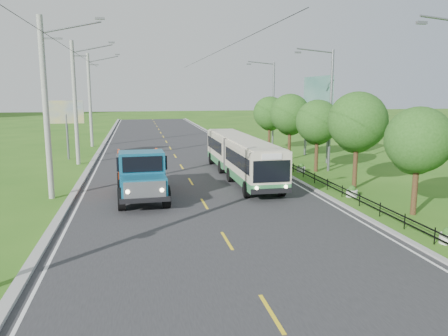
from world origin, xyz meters
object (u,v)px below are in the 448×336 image
object	(u,v)px
pole_far	(90,100)
pole_mid	(75,103)
planter_front	(448,236)
planter_mid	(301,168)
dump_truck	(141,171)
streetlight_far	(272,102)
tree_fifth	(290,116)
tree_second	(417,143)
billboard_left	(66,116)
planter_near	(352,192)
planter_far	(269,154)
billboard_right	(317,99)
tree_third	(357,124)
tree_fourth	(317,124)
tree_back	(270,115)
streetlight_mid	(329,106)
bus	(241,154)
pole_near	(46,108)

from	to	relation	value
pole_far	pole_mid	bearing A→B (deg)	-90.00
planter_front	planter_mid	world-z (taller)	same
dump_truck	streetlight_far	bearing A→B (deg)	52.79
tree_fifth	streetlight_far	world-z (taller)	streetlight_far
pole_mid	dump_truck	world-z (taller)	pole_mid
tree_second	dump_truck	world-z (taller)	tree_second
billboard_left	dump_truck	world-z (taller)	billboard_left
planter_near	planter_far	xyz separation A→B (m)	(0.00, 16.00, 0.00)
streetlight_far	planter_far	distance (m)	7.84
planter_front	billboard_right	distance (m)	22.88
tree_second	tree_third	bearing A→B (deg)	90.00
tree_fourth	tree_back	distance (m)	12.00
pole_mid	streetlight_far	world-z (taller)	pole_mid
tree_back	planter_far	world-z (taller)	tree_back
tree_fifth	streetlight_mid	bearing A→B (deg)	-82.71
pole_mid	bus	xyz separation A→B (m)	(11.89, -8.20, -3.43)
pole_far	billboard_left	distance (m)	9.17
tree_fourth	dump_truck	world-z (taller)	tree_fourth
bus	pole_mid	bearing A→B (deg)	145.31
pole_near	streetlight_mid	world-z (taller)	pole_near
pole_mid	tree_fourth	xyz separation A→B (m)	(18.12, -6.86, -1.51)
pole_far	planter_near	bearing A→B (deg)	-58.01
tree_back	streetlight_mid	world-z (taller)	streetlight_mid
tree_second	tree_fifth	xyz separation A→B (m)	(0.00, 18.00, 0.33)
planter_front	planter_far	bearing A→B (deg)	90.00
tree_fourth	billboard_left	xyz separation A→B (m)	(-19.36, 9.86, 0.28)
pole_far	planter_mid	distance (m)	25.85
tree_fourth	planter_front	bearing A→B (deg)	-94.45
pole_near	streetlight_mid	xyz separation A→B (m)	(18.90, 5.00, -0.19)
pole_near	planter_front	bearing A→B (deg)	-33.12
streetlight_mid	bus	xyz separation A→B (m)	(-7.02, -1.20, -3.24)
pole_far	dump_truck	bearing A→B (deg)	-78.77
streetlight_mid	streetlight_far	bearing A→B (deg)	90.00
planter_near	bus	xyz separation A→B (m)	(-4.98, 6.80, 1.38)
tree_third	planter_near	distance (m)	4.46
tree_fourth	planter_front	distance (m)	16.52
streetlight_far	bus	bearing A→B (deg)	-114.78
tree_second	dump_truck	xyz separation A→B (m)	(-13.14, 5.80, -1.93)
pole_far	billboard_left	size ratio (longest dim) A/B	1.92
planter_mid	streetlight_mid	bearing A→B (deg)	0.00
pole_far	dump_truck	distance (m)	25.78
planter_front	billboard_left	xyz separation A→B (m)	(-18.10, 26.00, 3.58)
tree_third	planter_far	world-z (taller)	tree_third
tree_back	streetlight_mid	distance (m)	12.23
planter_front	bus	world-z (taller)	bus
tree_second	streetlight_far	xyz separation A→B (m)	(0.79, 25.86, 1.38)
tree_third	bus	xyz separation A→B (m)	(-6.23, 4.66, -2.32)
tree_second	billboard_left	size ratio (longest dim) A/B	1.02
tree_back	dump_truck	distance (m)	22.54
billboard_right	dump_truck	size ratio (longest dim) A/B	1.08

